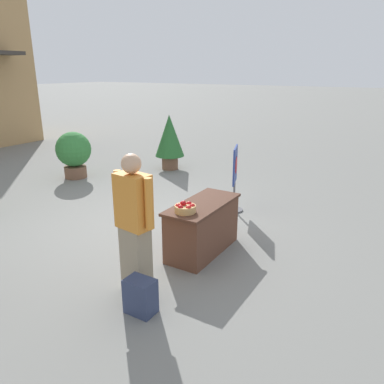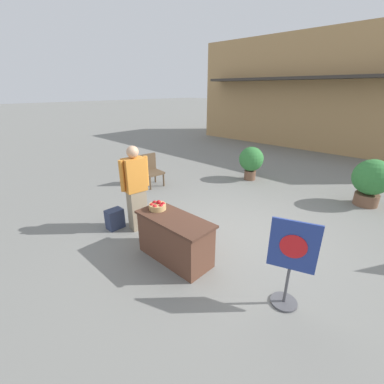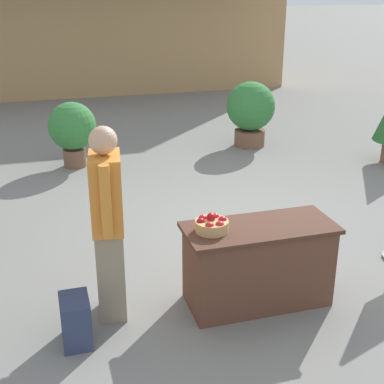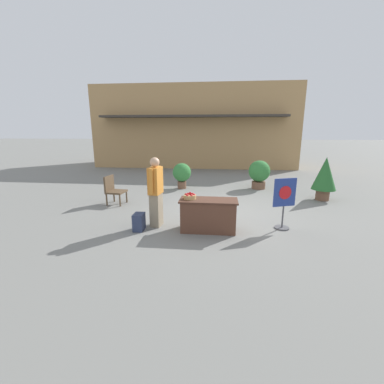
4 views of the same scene
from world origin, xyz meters
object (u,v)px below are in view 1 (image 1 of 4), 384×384
(person_visitor, at_px, (134,223))
(potted_plant_near_right, at_px, (74,152))
(potted_plant_near_left, at_px, (170,138))
(poster_board, at_px, (235,177))
(backpack, at_px, (140,296))
(display_table, at_px, (203,227))
(apple_basket, at_px, (185,208))

(person_visitor, height_order, potted_plant_near_right, person_visitor)
(potted_plant_near_left, bearing_deg, person_visitor, -149.47)
(poster_board, bearing_deg, backpack, -101.81)
(backpack, bearing_deg, person_visitor, 43.80)
(display_table, relative_size, person_visitor, 0.79)
(potted_plant_near_left, distance_m, potted_plant_near_right, 2.55)
(apple_basket, height_order, potted_plant_near_left, potted_plant_near_left)
(person_visitor, bearing_deg, potted_plant_near_left, 38.52)
(display_table, distance_m, apple_basket, 0.64)
(potted_plant_near_right, bearing_deg, backpack, -125.59)
(poster_board, distance_m, potted_plant_near_right, 4.51)
(display_table, relative_size, potted_plant_near_right, 1.17)
(person_visitor, distance_m, backpack, 0.85)
(person_visitor, height_order, potted_plant_near_left, person_visitor)
(apple_basket, relative_size, potted_plant_near_right, 0.25)
(apple_basket, distance_m, potted_plant_near_left, 5.39)
(backpack, height_order, potted_plant_near_right, potted_plant_near_right)
(person_visitor, xyz_separation_m, poster_board, (3.17, 0.15, -0.21))
(potted_plant_near_left, relative_size, potted_plant_near_right, 1.28)
(apple_basket, distance_m, potted_plant_near_right, 5.37)
(display_table, height_order, person_visitor, person_visitor)
(display_table, relative_size, potted_plant_near_left, 0.92)
(backpack, bearing_deg, potted_plant_near_left, 31.53)
(person_visitor, xyz_separation_m, backpack, (-0.36, -0.34, -0.69))
(backpack, bearing_deg, display_table, 5.25)
(poster_board, xyz_separation_m, potted_plant_near_left, (2.03, 2.92, 0.18))
(display_table, height_order, apple_basket, apple_basket)
(potted_plant_near_left, xyz_separation_m, potted_plant_near_right, (-1.98, 1.59, -0.20))
(potted_plant_near_right, bearing_deg, poster_board, -90.71)
(backpack, relative_size, potted_plant_near_right, 0.36)
(poster_board, bearing_deg, apple_basket, -101.94)
(apple_basket, relative_size, person_visitor, 0.17)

